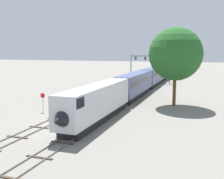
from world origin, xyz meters
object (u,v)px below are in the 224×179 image
(signal_gantry, at_px, (150,62))
(passenger_train, at_px, (165,70))
(stop_sign, at_px, (43,100))
(trackside_tree_left, at_px, (176,54))

(signal_gantry, bearing_deg, passenger_train, 81.20)
(signal_gantry, bearing_deg, stop_sign, -100.14)
(passenger_train, bearing_deg, stop_sign, -99.81)
(signal_gantry, relative_size, stop_sign, 4.20)
(signal_gantry, bearing_deg, trackside_tree_left, -71.49)
(signal_gantry, xyz_separation_m, stop_sign, (-7.75, -43.33, -4.21))
(passenger_train, relative_size, signal_gantry, 11.55)
(passenger_train, xyz_separation_m, trackside_tree_left, (8.41, -46.35, 6.10))
(signal_gantry, relative_size, trackside_tree_left, 0.92)
(signal_gantry, distance_m, trackside_tree_left, 33.67)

